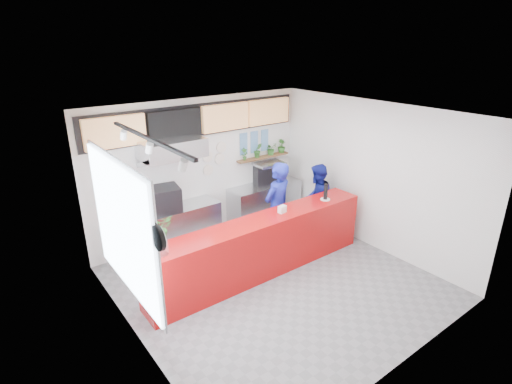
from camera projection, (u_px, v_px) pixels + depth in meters
floor at (275, 282)px, 7.17m from camera, size 5.00×5.00×0.00m
ceiling at (278, 115)px, 6.09m from camera, size 5.00×5.00×0.00m
wall_back at (201, 169)px, 8.49m from camera, size 5.00×0.00×5.00m
wall_left at (130, 251)px, 5.22m from camera, size 0.00×5.00×5.00m
wall_right at (372, 176)px, 8.04m from camera, size 0.00×5.00×5.00m
service_counter at (262, 246)px, 7.27m from camera, size 4.50×0.60×1.10m
cream_band at (199, 117)px, 8.08m from camera, size 5.00×0.02×0.80m
prep_bench at (177, 228)px, 8.19m from camera, size 1.80×0.60×0.90m
panini_oven at (165, 199)px, 7.82m from camera, size 0.64×0.64×0.49m
extraction_hood at (172, 148)px, 7.54m from camera, size 1.20×0.70×0.35m
hood_lip at (173, 158)px, 7.61m from camera, size 1.20×0.69×0.31m
right_bench at (265, 202)px, 9.49m from camera, size 1.80×0.60×0.90m
espresso_machine at (269, 175)px, 9.31m from camera, size 0.81×0.70×0.44m
espresso_tray at (269, 164)px, 9.22m from camera, size 0.70×0.51×0.06m
herb_shelf at (263, 157)px, 9.31m from camera, size 1.40×0.18×0.04m
menu_board_far_left at (115, 132)px, 7.03m from camera, size 1.10×0.10×0.55m
menu_board_mid_left at (175, 124)px, 7.68m from camera, size 1.10×0.10×0.55m
menu_board_mid_right at (225, 117)px, 8.34m from camera, size 1.10×0.10×0.55m
menu_board_far_right at (269, 112)px, 8.99m from camera, size 1.10×0.10×0.55m
soffit at (200, 120)px, 8.08m from camera, size 4.80×0.04×0.65m
window_pane at (122, 228)px, 5.39m from camera, size 0.04×2.20×1.90m
window_frame at (124, 228)px, 5.40m from camera, size 0.03×2.30×2.00m
wall_clock_rim at (158, 238)px, 4.37m from camera, size 0.05×0.30×0.30m
wall_clock_face at (161, 237)px, 4.39m from camera, size 0.02×0.26×0.26m
track_rail at (148, 138)px, 4.92m from camera, size 0.05×2.40×0.04m
dec_plate_a at (208, 157)px, 8.46m from camera, size 0.24×0.03×0.24m
dec_plate_b at (220, 159)px, 8.66m from camera, size 0.24×0.03×0.24m
dec_plate_c at (208, 170)px, 8.57m from camera, size 0.24×0.03×0.24m
dec_plate_d at (221, 147)px, 8.60m from camera, size 0.24×0.03×0.24m
photo_frame_a at (244, 139)px, 8.91m from camera, size 0.20×0.02×0.25m
photo_frame_b at (254, 137)px, 9.08m from camera, size 0.20×0.02×0.25m
photo_frame_c at (265, 135)px, 9.25m from camera, size 0.20×0.02×0.25m
photo_frame_d at (244, 149)px, 9.00m from camera, size 0.20×0.02×0.25m
photo_frame_e at (254, 147)px, 9.17m from camera, size 0.20×0.02×0.25m
photo_frame_f at (265, 145)px, 9.34m from camera, size 0.20×0.02×0.25m
staff_center at (277, 208)px, 7.92m from camera, size 0.77×0.58×1.89m
staff_right at (317, 200)px, 8.72m from camera, size 0.98×0.94×1.59m
herb_a at (244, 154)px, 8.95m from camera, size 0.16×0.12×0.29m
herb_b at (258, 150)px, 9.16m from camera, size 0.23×0.21×0.34m
herb_c at (271, 149)px, 9.38m from camera, size 0.27×0.24×0.29m
herb_d at (282, 146)px, 9.56m from camera, size 0.18×0.16×0.32m
glass_vase at (161, 247)px, 5.88m from camera, size 0.25×0.25×0.25m
basil_vase at (159, 229)px, 5.77m from camera, size 0.41×0.36×0.41m
napkin_holder at (282, 209)px, 7.31m from camera, size 0.16×0.11×0.13m
white_plate at (325, 199)px, 7.92m from camera, size 0.22×0.22×0.01m
pepper_mill at (326, 192)px, 7.86m from camera, size 0.10×0.10×0.32m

